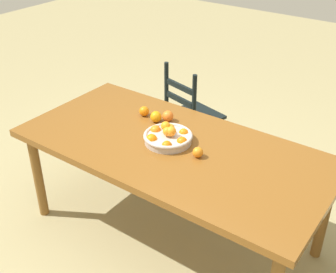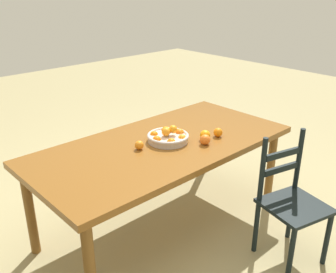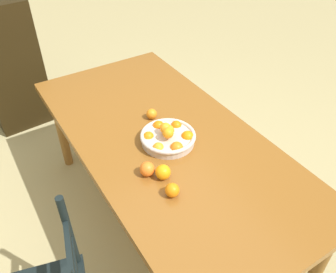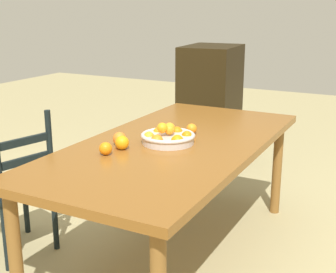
{
  "view_description": "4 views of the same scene",
  "coord_description": "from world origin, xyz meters",
  "px_view_note": "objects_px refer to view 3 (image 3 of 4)",
  "views": [
    {
      "loc": [
        1.34,
        -1.9,
        2.18
      ],
      "look_at": [
        -0.05,
        0.01,
        0.78
      ],
      "focal_mm": 46.36,
      "sensor_mm": 36.0,
      "label": 1
    },
    {
      "loc": [
        1.72,
        1.92,
        1.87
      ],
      "look_at": [
        -0.05,
        0.01,
        0.78
      ],
      "focal_mm": 40.39,
      "sensor_mm": 36.0,
      "label": 2
    },
    {
      "loc": [
        -1.34,
        0.82,
        2.03
      ],
      "look_at": [
        -0.05,
        0.01,
        0.78
      ],
      "focal_mm": 37.64,
      "sensor_mm": 36.0,
      "label": 3
    },
    {
      "loc": [
        -2.34,
        -1.19,
        1.51
      ],
      "look_at": [
        -0.05,
        0.01,
        0.78
      ],
      "focal_mm": 50.11,
      "sensor_mm": 36.0,
      "label": 4
    }
  ],
  "objects_px": {
    "orange_loose_1": "(152,114)",
    "orange_loose_3": "(172,190)",
    "dining_table": "(166,146)",
    "orange_loose_2": "(163,172)",
    "orange_loose_0": "(147,169)",
    "fruit_bowl": "(168,137)",
    "cabinet": "(5,60)"
  },
  "relations": [
    {
      "from": "orange_loose_0",
      "to": "orange_loose_3",
      "type": "relative_size",
      "value": 1.09
    },
    {
      "from": "dining_table",
      "to": "fruit_bowl",
      "type": "height_order",
      "value": "fruit_bowl"
    },
    {
      "from": "fruit_bowl",
      "to": "orange_loose_2",
      "type": "bearing_deg",
      "value": 142.64
    },
    {
      "from": "orange_loose_1",
      "to": "orange_loose_3",
      "type": "relative_size",
      "value": 0.92
    },
    {
      "from": "dining_table",
      "to": "orange_loose_2",
      "type": "distance_m",
      "value": 0.34
    },
    {
      "from": "orange_loose_1",
      "to": "orange_loose_3",
      "type": "height_order",
      "value": "orange_loose_3"
    },
    {
      "from": "cabinet",
      "to": "dining_table",
      "type": "bearing_deg",
      "value": -167.98
    },
    {
      "from": "fruit_bowl",
      "to": "orange_loose_3",
      "type": "bearing_deg",
      "value": 150.76
    },
    {
      "from": "dining_table",
      "to": "cabinet",
      "type": "height_order",
      "value": "cabinet"
    },
    {
      "from": "orange_loose_0",
      "to": "orange_loose_2",
      "type": "distance_m",
      "value": 0.08
    },
    {
      "from": "orange_loose_2",
      "to": "orange_loose_1",
      "type": "bearing_deg",
      "value": -23.53
    },
    {
      "from": "cabinet",
      "to": "orange_loose_3",
      "type": "xyz_separation_m",
      "value": [
        -2.26,
        -0.34,
        0.21
      ]
    },
    {
      "from": "orange_loose_0",
      "to": "orange_loose_2",
      "type": "bearing_deg",
      "value": -137.49
    },
    {
      "from": "cabinet",
      "to": "orange_loose_0",
      "type": "height_order",
      "value": "cabinet"
    },
    {
      "from": "orange_loose_0",
      "to": "orange_loose_3",
      "type": "height_order",
      "value": "orange_loose_0"
    },
    {
      "from": "orange_loose_3",
      "to": "orange_loose_2",
      "type": "bearing_deg",
      "value": -10.82
    },
    {
      "from": "orange_loose_1",
      "to": "orange_loose_0",
      "type": "bearing_deg",
      "value": 147.46
    },
    {
      "from": "orange_loose_0",
      "to": "orange_loose_3",
      "type": "bearing_deg",
      "value": -169.91
    },
    {
      "from": "cabinet",
      "to": "orange_loose_3",
      "type": "relative_size",
      "value": 16.18
    },
    {
      "from": "dining_table",
      "to": "orange_loose_0",
      "type": "relative_size",
      "value": 26.12
    },
    {
      "from": "cabinet",
      "to": "orange_loose_1",
      "type": "height_order",
      "value": "cabinet"
    },
    {
      "from": "orange_loose_0",
      "to": "orange_loose_1",
      "type": "bearing_deg",
      "value": -32.54
    },
    {
      "from": "dining_table",
      "to": "orange_loose_3",
      "type": "relative_size",
      "value": 28.58
    },
    {
      "from": "cabinet",
      "to": "orange_loose_0",
      "type": "relative_size",
      "value": 14.79
    },
    {
      "from": "dining_table",
      "to": "orange_loose_2",
      "type": "relative_size",
      "value": 25.67
    },
    {
      "from": "orange_loose_1",
      "to": "orange_loose_3",
      "type": "xyz_separation_m",
      "value": [
        -0.59,
        0.23,
        0.0
      ]
    },
    {
      "from": "orange_loose_0",
      "to": "orange_loose_1",
      "type": "distance_m",
      "value": 0.49
    },
    {
      "from": "fruit_bowl",
      "to": "dining_table",
      "type": "bearing_deg",
      "value": -16.45
    },
    {
      "from": "cabinet",
      "to": "orange_loose_3",
      "type": "distance_m",
      "value": 2.29
    },
    {
      "from": "dining_table",
      "to": "orange_loose_0",
      "type": "distance_m",
      "value": 0.34
    },
    {
      "from": "orange_loose_0",
      "to": "orange_loose_3",
      "type": "xyz_separation_m",
      "value": [
        -0.18,
        -0.03,
        -0.0
      ]
    },
    {
      "from": "cabinet",
      "to": "orange_loose_1",
      "type": "relative_size",
      "value": 17.5
    }
  ]
}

